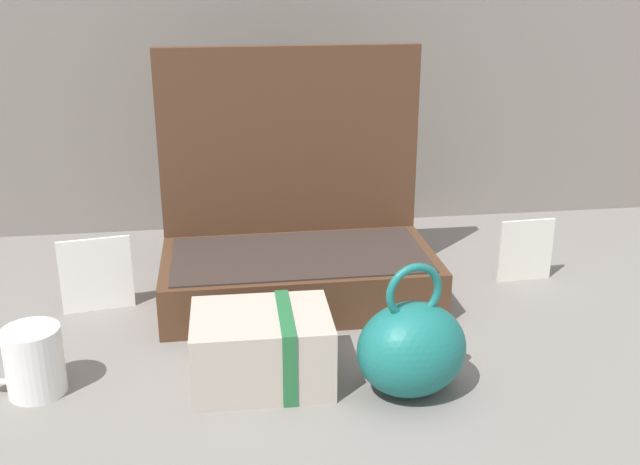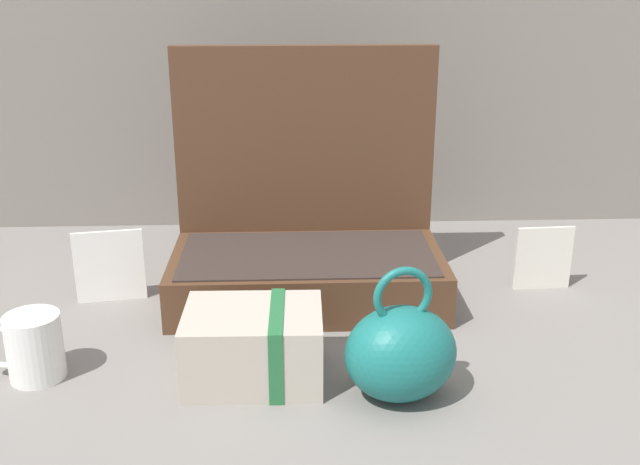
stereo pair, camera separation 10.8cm
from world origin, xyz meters
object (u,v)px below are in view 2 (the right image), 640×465
(cream_toiletry_bag, at_px, (256,345))
(poster_card_right, at_px, (110,266))
(coffee_mug, at_px, (33,347))
(open_suitcase, at_px, (307,240))
(teal_pouch_handbag, at_px, (401,352))
(info_card_left, at_px, (543,258))

(cream_toiletry_bag, relative_size, poster_card_right, 1.52)
(cream_toiletry_bag, xyz_separation_m, coffee_mug, (-0.32, 0.01, -0.00))
(cream_toiletry_bag, bearing_deg, coffee_mug, 177.53)
(open_suitcase, height_order, coffee_mug, open_suitcase)
(teal_pouch_handbag, distance_m, info_card_left, 0.48)
(coffee_mug, relative_size, poster_card_right, 0.90)
(cream_toiletry_bag, bearing_deg, info_card_left, 29.83)
(coffee_mug, height_order, info_card_left, info_card_left)
(coffee_mug, bearing_deg, cream_toiletry_bag, -2.47)
(teal_pouch_handbag, bearing_deg, info_card_left, 48.36)
(teal_pouch_handbag, distance_m, coffee_mug, 0.53)
(coffee_mug, bearing_deg, poster_card_right, 78.58)
(cream_toiletry_bag, xyz_separation_m, info_card_left, (0.52, 0.30, 0.01))
(open_suitcase, height_order, info_card_left, open_suitcase)
(open_suitcase, xyz_separation_m, info_card_left, (0.44, -0.01, -0.04))
(open_suitcase, distance_m, poster_card_right, 0.35)
(coffee_mug, bearing_deg, info_card_left, 18.61)
(open_suitcase, bearing_deg, teal_pouch_handbag, -71.80)
(open_suitcase, height_order, cream_toiletry_bag, open_suitcase)
(poster_card_right, bearing_deg, open_suitcase, -4.50)
(open_suitcase, relative_size, info_card_left, 3.99)
(teal_pouch_handbag, relative_size, poster_card_right, 1.48)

